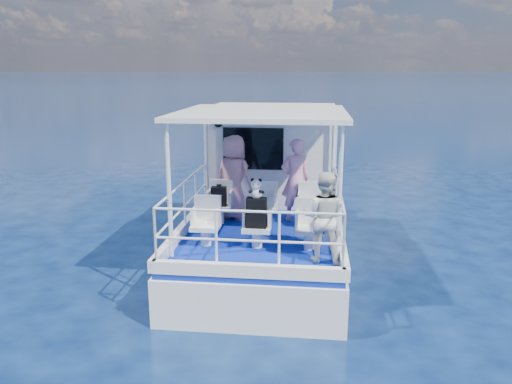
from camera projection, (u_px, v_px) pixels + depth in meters
ground at (263, 271)px, 9.95m from camera, size 2000.00×2000.00×0.00m
hull at (268, 253)px, 10.91m from camera, size 3.00×7.00×1.60m
deck at (268, 216)px, 10.71m from camera, size 2.90×6.90×0.10m
cabin at (273, 153)px, 11.69m from camera, size 2.85×2.00×2.20m
canopy at (263, 113)px, 9.01m from camera, size 3.00×3.20×0.08m
canopy_posts at (262, 175)px, 9.23m from camera, size 2.77×2.97×2.20m
railings at (260, 211)px, 9.06m from camera, size 2.84×3.59×1.00m
seat_port_fwd at (220, 214)px, 9.98m from camera, size 0.48×0.46×0.38m
seat_center_fwd at (264, 215)px, 9.88m from camera, size 0.48×0.46×0.38m
seat_stbd_fwd at (310, 217)px, 9.78m from camera, size 0.48×0.46×0.38m
seat_port_aft at (206, 235)px, 8.73m from camera, size 0.48×0.46×0.38m
seat_center_aft at (257, 237)px, 8.63m from camera, size 0.48×0.46×0.38m
seat_stbd_aft at (309, 238)px, 8.53m from camera, size 0.48×0.46×0.38m
passenger_port_fwd at (234, 177)px, 10.14m from camera, size 0.78×0.69×1.73m
passenger_stbd_fwd at (295, 180)px, 10.06m from camera, size 0.71×0.59×1.68m
passenger_stbd_aft at (324, 217)px, 7.87m from camera, size 0.83×0.71×1.47m
backpack_port at (219, 196)px, 9.83m from camera, size 0.29×0.16×0.38m
backpack_center at (256, 213)px, 8.46m from camera, size 0.34×0.19×0.51m
compact_camera at (219, 186)px, 9.76m from camera, size 0.09×0.06×0.06m
panda at (256, 188)px, 8.36m from camera, size 0.22×0.18×0.34m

